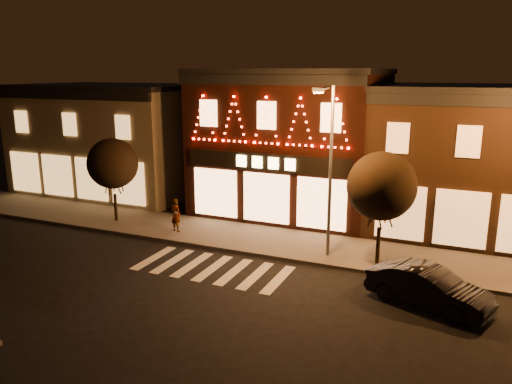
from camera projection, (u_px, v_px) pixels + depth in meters
The scene contains 10 objects.
ground at pixel (159, 308), 17.79m from camera, with size 120.00×120.00×0.00m, color black.
sidewalk_far at pixel (289, 244), 24.12m from camera, with size 44.00×4.00×0.15m, color #47423D.
building_left at pixel (114, 138), 34.44m from camera, with size 12.20×8.28×7.30m.
building_pulp at pixel (293, 141), 29.25m from camera, with size 10.20×8.34×8.30m.
building_right_a at pixel (468, 159), 25.67m from camera, with size 9.20×8.28×7.50m.
streetlamp_mid at pixel (329, 159), 21.25m from camera, with size 0.52×1.71×7.46m.
tree_left at pixel (113, 164), 26.90m from camera, with size 2.72×2.72×4.55m.
tree_right at pixel (382, 186), 20.77m from camera, with size 2.89×2.89×4.83m.
dark_sedan at pixel (428, 287), 17.77m from camera, with size 1.51×4.34×1.43m, color black.
pedestrian at pixel (176, 215), 25.56m from camera, with size 0.64×0.42×1.75m, color gray.
Camera 1 is at (9.68, -13.57, 8.22)m, focal length 35.16 mm.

